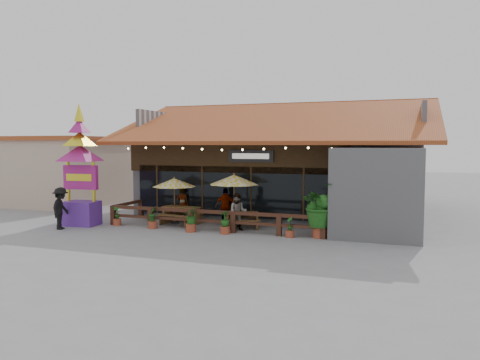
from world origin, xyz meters
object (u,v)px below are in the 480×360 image
at_px(umbrella_left, 174,183).
at_px(pedestrian, 61,208).
at_px(picnic_table_left, 181,212).
at_px(thai_sign_tower, 80,156).
at_px(tropical_plant, 320,206).
at_px(picnic_table_right, 242,217).
at_px(umbrella_right, 234,180).

bearing_deg(umbrella_left, pedestrian, -141.93).
distance_m(picnic_table_left, thai_sign_tower, 5.29).
bearing_deg(tropical_plant, picnic_table_left, 171.72).
bearing_deg(tropical_plant, picnic_table_right, 165.84).
distance_m(umbrella_left, picnic_table_left, 1.44).
height_order(umbrella_left, picnic_table_left, umbrella_left).
bearing_deg(tropical_plant, umbrella_left, 171.14).
bearing_deg(picnic_table_left, pedestrian, -145.73).
distance_m(picnic_table_right, tropical_plant, 3.85).
bearing_deg(picnic_table_left, umbrella_left, 161.83).
distance_m(umbrella_right, thai_sign_tower, 7.17).
height_order(umbrella_right, pedestrian, umbrella_right).
xyz_separation_m(picnic_table_right, thai_sign_tower, (-7.27, -1.75, 2.71)).
height_order(picnic_table_right, thai_sign_tower, thai_sign_tower).
height_order(picnic_table_right, pedestrian, pedestrian).
height_order(umbrella_right, tropical_plant, umbrella_right).
bearing_deg(thai_sign_tower, umbrella_right, 16.55).
distance_m(umbrella_left, pedestrian, 5.15).
bearing_deg(pedestrian, picnic_table_left, -72.64).
distance_m(umbrella_left, picnic_table_right, 3.76).
xyz_separation_m(umbrella_left, tropical_plant, (7.12, -1.11, -0.66)).
relative_size(picnic_table_left, tropical_plant, 0.86).
bearing_deg(pedestrian, picnic_table_right, -85.43).
distance_m(umbrella_left, thai_sign_tower, 4.46).
height_order(umbrella_left, picnic_table_right, umbrella_left).
xyz_separation_m(thai_sign_tower, tropical_plant, (10.93, 0.83, -1.92)).
distance_m(umbrella_right, picnic_table_left, 3.04).
bearing_deg(thai_sign_tower, umbrella_left, 26.99).
relative_size(umbrella_right, tropical_plant, 1.10).
distance_m(umbrella_left, umbrella_right, 3.00).
xyz_separation_m(umbrella_right, thai_sign_tower, (-6.80, -2.02, 1.05)).
bearing_deg(picnic_table_right, thai_sign_tower, -166.45).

